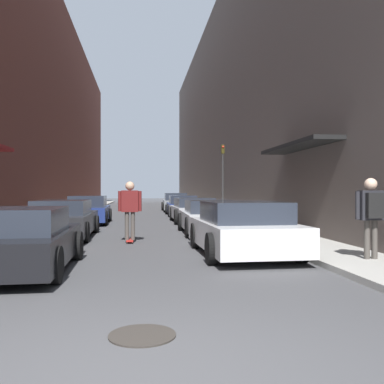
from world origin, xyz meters
TOP-DOWN VIEW (x-y plane):
  - ground at (0.00, 21.88)m, footprint 120.34×120.34m
  - curb_strip_left at (-4.36, 27.35)m, footprint 1.80×54.70m
  - curb_strip_right at (4.36, 27.35)m, footprint 1.80×54.70m
  - building_row_left at (-7.26, 27.35)m, footprint 4.90×54.70m
  - building_row_right at (7.26, 27.35)m, footprint 4.90×54.70m
  - parked_car_left_0 at (-2.37, 4.90)m, footprint 2.08×4.03m
  - parked_car_left_1 at (-2.49, 10.71)m, footprint 1.89×4.79m
  - parked_car_left_2 at (-2.40, 16.57)m, footprint 1.88×4.17m
  - parked_car_right_0 at (2.31, 6.41)m, footprint 2.07×4.18m
  - parked_car_right_1 at (2.34, 11.34)m, footprint 1.95×4.17m
  - parked_car_right_2 at (2.46, 16.76)m, footprint 2.03×4.35m
  - parked_car_right_3 at (2.49, 22.47)m, footprint 1.90×4.26m
  - parked_car_right_4 at (2.50, 27.84)m, footprint 1.87×4.45m
  - skateboarder at (-0.36, 9.19)m, footprint 0.68×0.78m
  - manhole_cover at (-0.05, 1.09)m, footprint 0.70×0.70m
  - traffic_light at (4.13, 18.13)m, footprint 0.16×0.22m
  - pedestrian at (4.58, 4.78)m, footprint 0.66×0.36m

SIDE VIEW (x-z plane):
  - ground at x=0.00m, z-range 0.00..0.00m
  - manhole_cover at x=-0.05m, z-range 0.00..0.02m
  - curb_strip_left at x=-4.36m, z-range 0.00..0.12m
  - curb_strip_right at x=4.36m, z-range 0.00..0.12m
  - parked_car_left_0 at x=-2.37m, z-range -0.02..1.17m
  - parked_car_right_2 at x=2.46m, z-range 0.00..1.16m
  - parked_car_right_1 at x=2.34m, z-range -0.01..1.17m
  - parked_car_left_1 at x=-2.49m, z-range -0.02..1.19m
  - parked_car_right_3 at x=2.49m, z-range -0.02..1.20m
  - parked_car_right_0 at x=2.31m, z-range -0.02..1.23m
  - parked_car_left_2 at x=-2.40m, z-range -0.02..1.25m
  - parked_car_right_4 at x=2.50m, z-range -0.03..1.31m
  - skateboarder at x=-0.36m, z-range 0.21..1.98m
  - pedestrian at x=4.58m, z-range 0.32..1.97m
  - traffic_light at x=4.13m, z-range 0.54..4.28m
  - building_row_left at x=-7.26m, z-range 0.00..14.58m
  - building_row_right at x=7.26m, z-range 0.00..14.94m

